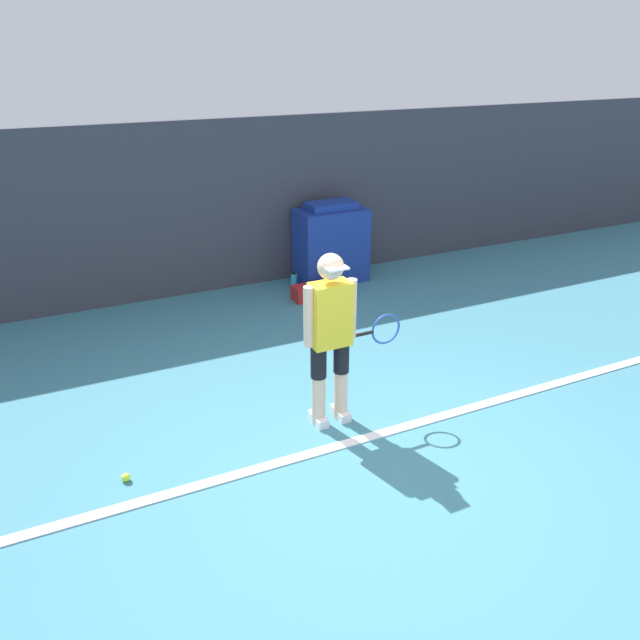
% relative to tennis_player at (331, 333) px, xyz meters
% --- Properties ---
extents(ground_plane, '(24.00, 24.00, 0.00)m').
position_rel_tennis_player_xyz_m(ground_plane, '(-0.02, -0.88, -0.86)').
color(ground_plane, teal).
extents(back_wall, '(24.00, 0.10, 2.24)m').
position_rel_tennis_player_xyz_m(back_wall, '(-0.02, 3.62, 0.26)').
color(back_wall, '#383842').
rests_on(back_wall, ground_plane).
extents(court_baseline, '(21.60, 0.10, 0.01)m').
position_rel_tennis_player_xyz_m(court_baseline, '(-0.02, -0.40, -0.86)').
color(court_baseline, white).
rests_on(court_baseline, ground_plane).
extents(tennis_player, '(0.94, 0.28, 1.56)m').
position_rel_tennis_player_xyz_m(tennis_player, '(0.00, 0.00, 0.00)').
color(tennis_player, beige).
rests_on(tennis_player, ground_plane).
extents(tennis_ball, '(0.07, 0.07, 0.07)m').
position_rel_tennis_player_xyz_m(tennis_ball, '(-1.81, -0.09, -0.83)').
color(tennis_ball, '#D1E533').
rests_on(tennis_ball, ground_plane).
extents(covered_chair, '(0.95, 0.57, 1.12)m').
position_rel_tennis_player_xyz_m(covered_chair, '(1.60, 3.24, -0.32)').
color(covered_chair, navy).
rests_on(covered_chair, ground_plane).
extents(equipment_bag, '(0.72, 0.26, 0.19)m').
position_rel_tennis_player_xyz_m(equipment_bag, '(1.17, 2.71, -0.77)').
color(equipment_bag, '#B2231E').
rests_on(equipment_bag, ground_plane).
extents(water_bottle, '(0.09, 0.09, 0.22)m').
position_rel_tennis_player_xyz_m(water_bottle, '(1.01, 3.18, -0.76)').
color(water_bottle, '#33ADD6').
rests_on(water_bottle, ground_plane).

